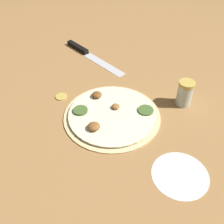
# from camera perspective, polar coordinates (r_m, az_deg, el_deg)

# --- Properties ---
(ground_plane) EXTENTS (3.00, 3.00, 0.00)m
(ground_plane) POSITION_cam_1_polar(r_m,az_deg,el_deg) (0.81, 0.00, -0.93)
(ground_plane) COLOR #9E703F
(pizza) EXTENTS (0.30, 0.30, 0.03)m
(pizza) POSITION_cam_1_polar(r_m,az_deg,el_deg) (0.81, -0.13, -0.57)
(pizza) COLOR beige
(pizza) RESTS_ON ground_plane
(knife) EXTENTS (0.15, 0.32, 0.02)m
(knife) POSITION_cam_1_polar(r_m,az_deg,el_deg) (1.12, -5.91, 12.87)
(knife) COLOR silver
(knife) RESTS_ON ground_plane
(spice_jar) EXTENTS (0.05, 0.05, 0.09)m
(spice_jar) POSITION_cam_1_polar(r_m,az_deg,el_deg) (0.86, 15.57, 3.97)
(spice_jar) COLOR silver
(spice_jar) RESTS_ON ground_plane
(loose_cap) EXTENTS (0.04, 0.04, 0.01)m
(loose_cap) POSITION_cam_1_polar(r_m,az_deg,el_deg) (0.90, -10.99, 3.39)
(loose_cap) COLOR gold
(loose_cap) RESTS_ON ground_plane
(flour_patch) EXTENTS (0.14, 0.14, 0.00)m
(flour_patch) POSITION_cam_1_polar(r_m,az_deg,el_deg) (0.69, 14.60, -13.10)
(flour_patch) COLOR white
(flour_patch) RESTS_ON ground_plane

